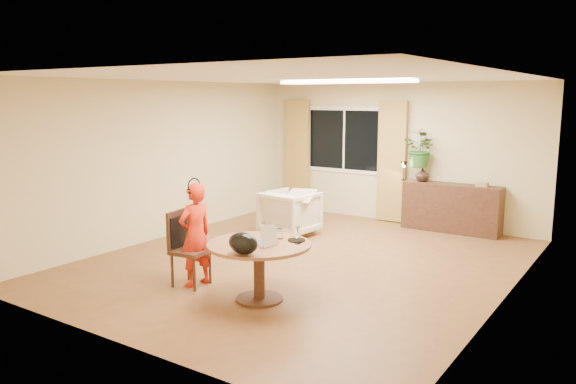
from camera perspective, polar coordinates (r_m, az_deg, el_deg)
The scene contains 24 objects.
floor at distance 8.10m, azimuth 1.57°, elevation -7.12°, with size 6.50×6.50×0.00m, color brown.
ceiling at distance 7.76m, azimuth 1.66°, elevation 11.58°, with size 6.50×6.50×0.00m, color white.
wall_back at distance 10.70m, azimuth 10.97°, elevation 3.91°, with size 5.50×5.50×0.00m, color #D2BE88.
wall_left at distance 9.57m, azimuth -12.47°, elevation 3.20°, with size 6.50×6.50×0.00m, color #D2BE88.
wall_right at distance 6.79m, azimuth 21.65°, elevation 0.17°, with size 6.50×6.50×0.00m, color #D2BE88.
window at distance 11.14m, azimuth 5.73°, elevation 5.30°, with size 1.70×0.03×1.30m.
curtain_left at distance 11.63m, azimuth 0.95°, elevation 3.77°, with size 0.55×0.08×2.25m, color olive.
curtain_right at distance 10.65m, azimuth 10.50°, elevation 3.06°, with size 0.55×0.08×2.25m, color olive.
ceiling_panel at distance 8.80m, azimuth 5.91°, elevation 11.08°, with size 2.20×0.35×0.05m, color white.
dining_table at distance 6.50m, azimuth -2.96°, elevation -6.45°, with size 1.20×1.20×0.68m.
dining_chair at distance 7.11m, azimuth -9.86°, elevation -5.73°, with size 0.45×0.41×0.94m, color black, non-canonical shape.
child at distance 7.07m, azimuth -9.39°, elevation -4.29°, with size 0.31×0.47×1.30m, color red.
laptop at distance 6.40m, azimuth -3.12°, elevation -4.19°, with size 0.38×0.25×0.25m, color #B7B7BC, non-canonical shape.
tumbler at distance 6.64m, azimuth -0.86°, elevation -4.26°, with size 0.08×0.08×0.12m, color white, non-canonical shape.
wine_glass at distance 6.40m, azimuth 1.02°, elevation -4.40°, with size 0.07×0.07×0.20m, color white, non-canonical shape.
pot_lid at distance 6.55m, azimuth 0.88°, elevation -4.85°, with size 0.21×0.21×0.03m, color white, non-canonical shape.
handbag at distance 6.00m, azimuth -4.59°, elevation -5.22°, with size 0.36×0.21×0.24m, color black, non-canonical shape.
armchair at distance 9.57m, azimuth 0.23°, elevation -2.14°, with size 0.82×0.84×0.76m, color beige.
throw at distance 9.37m, azimuth 1.28°, elevation 0.08°, with size 0.45×0.55×0.03m, color beige, non-canonical shape.
sideboard at distance 10.21m, azimuth 16.27°, elevation -1.56°, with size 1.68×0.41×0.84m, color black.
vase at distance 10.29m, azimuth 13.50°, elevation 1.73°, with size 0.24×0.24×0.25m, color black.
bouquet at distance 10.26m, azimuth 13.37°, elevation 4.26°, with size 0.59×0.51×0.66m, color #346F29.
book_stack at distance 9.99m, azimuth 19.13°, elevation 0.75°, with size 0.20×0.15×0.08m, color #976F4D, non-canonical shape.
desk_lamp at distance 10.36m, azimuth 11.67°, elevation 2.16°, with size 0.15×0.15×0.36m, color black, non-canonical shape.
Camera 1 is at (4.14, -6.56, 2.34)m, focal length 35.00 mm.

